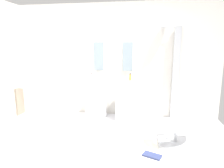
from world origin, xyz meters
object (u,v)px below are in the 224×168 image
Objects in this scene: pedestal_sink_right at (126,100)px; towel_rack at (19,102)px; soap_bottle_amber at (130,77)px; coffee_mug at (130,149)px; soap_bottle_white at (91,77)px; magazine_navy at (152,156)px; pedestal_sink_left at (96,99)px; soap_bottle_clear at (93,78)px; shower_column at (175,72)px; lounge_chair at (176,125)px.

pedestal_sink_right is 1.03× the size of towel_rack.
soap_bottle_amber is (0.08, 0.11, 0.51)m from pedestal_sink_right.
coffee_mug is 0.47× the size of soap_bottle_white.
towel_rack is at bearing -134.68° from soap_bottle_white.
coffee_mug is at bearing -175.64° from magazine_navy.
pedestal_sink_left is at bearing 43.11° from towel_rack.
pedestal_sink_right reaches higher than towel_rack.
coffee_mug is 0.49× the size of soap_bottle_amber.
pedestal_sink_left is 1.03× the size of towel_rack.
magazine_navy is at bearing -17.48° from coffee_mug.
soap_bottle_clear is at bearing 41.87° from towel_rack.
soap_bottle_clear is at bearing -169.55° from shower_column.
lounge_chair is at bearing -30.60° from soap_bottle_white.
soap_bottle_clear is (-0.80, -0.20, -0.01)m from soap_bottle_amber.
shower_column is at bearing 7.61° from soap_bottle_amber.
pedestal_sink_left reaches higher than towel_rack.
towel_rack is 1.57m from soap_bottle_white.
shower_column is 2.16× the size of towel_rack.
soap_bottle_white is at bearing -170.50° from pedestal_sink_left.
soap_bottle_amber reaches higher than soap_bottle_clear.
soap_bottle_clear reaches higher than towel_rack.
soap_bottle_amber is (-0.47, 1.61, 0.93)m from magazine_navy.
pedestal_sink_left is 5.95× the size of soap_bottle_amber.
soap_bottle_clear is (-0.05, -0.09, 0.50)m from pedestal_sink_left.
pedestal_sink_right is at bearing 0.00° from pedestal_sink_left.
soap_bottle_clear is (-0.94, 1.31, 0.89)m from coffee_mug.
soap_bottle_amber is at bearing 13.82° from soap_bottle_clear.
soap_bottle_amber is at bearing 52.79° from pedestal_sink_right.
soap_bottle_clear is (0.06, -0.07, -0.01)m from soap_bottle_white.
lounge_chair is 0.69m from magazine_navy.
coffee_mug is 0.56× the size of soap_bottle_clear.
coffee_mug is at bearing -54.08° from soap_bottle_white.
soap_bottle_white is (-0.78, -0.02, 0.51)m from pedestal_sink_right.
soap_bottle_white is at bearing -172.08° from shower_column.
shower_column is at bearing 62.94° from coffee_mug.
magazine_navy is (1.23, -1.51, -0.42)m from pedestal_sink_left.
lounge_chair is 1.13× the size of towel_rack.
lounge_chair is 2.01m from soap_bottle_clear.
lounge_chair is 6.25× the size of soap_bottle_white.
soap_bottle_white is at bearing -178.70° from pedestal_sink_right.
pedestal_sink_left and pedestal_sink_right have the same top height.
towel_rack reaches higher than coffee_mug.
pedestal_sink_left is 0.48× the size of shower_column.
shower_column reaches higher than pedestal_sink_right.
pedestal_sink_right is (0.68, 0.00, 0.00)m from pedestal_sink_left.
shower_column is 1.48m from lounge_chair.
towel_rack reaches higher than lounge_chair.
pedestal_sink_right is 1.41m from lounge_chair.
pedestal_sink_left is 5.66× the size of soap_bottle_white.
soap_bottle_white reaches higher than soap_bottle_clear.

